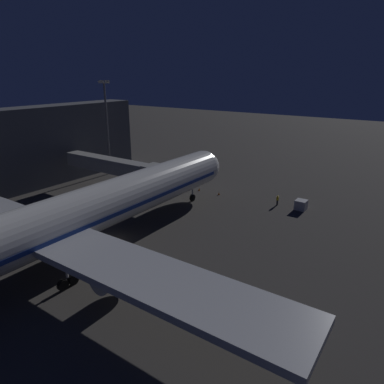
# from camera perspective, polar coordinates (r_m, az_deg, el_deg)

# --- Properties ---
(ground_plane) EXTENTS (320.00, 320.00, 0.00)m
(ground_plane) POSITION_cam_1_polar(r_m,az_deg,el_deg) (48.60, -13.24, -7.99)
(ground_plane) COLOR #383533
(airliner_at_gate) EXTENTS (59.23, 68.75, 18.72)m
(airliner_at_gate) POSITION_cam_1_polar(r_m,az_deg,el_deg) (41.97, -21.96, -5.16)
(airliner_at_gate) COLOR silver
(airliner_at_gate) RESTS_ON ground_plane
(jet_bridge) EXTENTS (23.04, 3.40, 7.03)m
(jet_bridge) POSITION_cam_1_polar(r_m,az_deg,el_deg) (64.39, -11.71, 3.98)
(jet_bridge) COLOR #9E9E99
(jet_bridge) RESTS_ON ground_plane
(apron_floodlight_mast) EXTENTS (2.90, 0.50, 20.10)m
(apron_floodlight_mast) POSITION_cam_1_polar(r_m,az_deg,el_deg) (79.31, -13.66, 11.01)
(apron_floodlight_mast) COLOR #59595E
(apron_floodlight_mast) RESTS_ON ground_plane
(baggage_container_near_belt) EXTENTS (1.77, 1.84, 1.61)m
(baggage_container_near_belt) POSITION_cam_1_polar(r_m,az_deg,el_deg) (60.83, 17.29, -2.00)
(baggage_container_near_belt) COLOR #B7BABF
(baggage_container_near_belt) RESTS_ON ground_plane
(ground_crew_near_nose_gear) EXTENTS (0.40, 0.40, 1.78)m
(ground_crew_near_nose_gear) POSITION_cam_1_polar(r_m,az_deg,el_deg) (61.64, 13.72, -1.23)
(ground_crew_near_nose_gear) COLOR black
(ground_crew_near_nose_gear) RESTS_ON ground_plane
(traffic_cone_nose_port) EXTENTS (0.36, 0.36, 0.55)m
(traffic_cone_nose_port) POSITION_cam_1_polar(r_m,az_deg,el_deg) (65.36, 4.39, -0.24)
(traffic_cone_nose_port) COLOR orange
(traffic_cone_nose_port) RESTS_ON ground_plane
(traffic_cone_nose_starboard) EXTENTS (0.36, 0.36, 0.55)m
(traffic_cone_nose_starboard) POSITION_cam_1_polar(r_m,az_deg,el_deg) (67.54, 1.17, 0.45)
(traffic_cone_nose_starboard) COLOR orange
(traffic_cone_nose_starboard) RESTS_ON ground_plane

